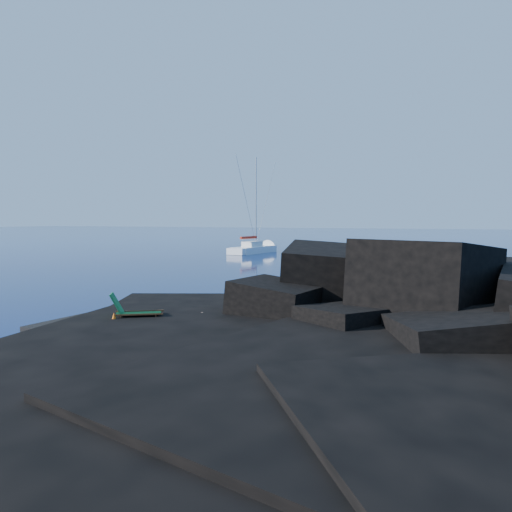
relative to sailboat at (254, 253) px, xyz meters
The scene contains 9 objects.
ground 42.42m from the sailboat, 77.23° to the right, with size 400.00×400.00×0.00m, color black.
headland 44.42m from the sailboat, 59.76° to the right, with size 24.00×24.00×3.60m, color black, non-canonical shape.
beach 43.16m from the sailboat, 71.25° to the right, with size 8.50×6.00×0.70m, color black.
surf_foam 39.11m from the sailboat, 68.44° to the right, with size 10.00×8.00×0.06m, color white, non-canonical shape.
sailboat is the anchor object (origin of this frame).
deck_chair 43.21m from the sailboat, 72.54° to the right, with size 1.84×0.80×1.26m, color #186C36, non-canonical shape.
towel 42.15m from the sailboat, 70.07° to the right, with size 2.07×0.98×0.05m, color white.
sunbather 42.15m from the sailboat, 70.07° to the right, with size 1.82×0.45×0.24m, color tan, non-canonical shape.
marker_cone 43.83m from the sailboat, 73.50° to the right, with size 0.33×0.33×0.50m, color orange.
Camera 1 is at (14.81, -15.10, 4.27)m, focal length 35.00 mm.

